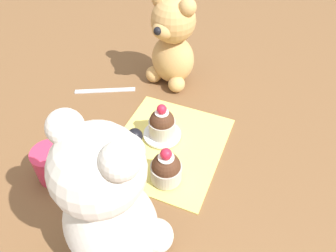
{
  "coord_description": "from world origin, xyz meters",
  "views": [
    {
      "loc": [
        -0.16,
        0.39,
        0.48
      ],
      "look_at": [
        0.0,
        0.0,
        0.06
      ],
      "focal_mm": 35.0,
      "sensor_mm": 36.0,
      "label": 1
    }
  ],
  "objects": [
    {
      "name": "teaspoon",
      "position": [
        0.2,
        -0.1,
        0.0
      ],
      "size": [
        0.13,
        0.07,
        0.01
      ],
      "primitive_type": "cube",
      "rotation": [
        0.0,
        0.0,
        0.47
      ],
      "color": "silver",
      "rests_on": "ground_plane"
    },
    {
      "name": "saucer_plate",
      "position": [
        0.02,
        -0.02,
        0.01
      ],
      "size": [
        0.07,
        0.07,
        0.01
      ],
      "primitive_type": "cylinder",
      "color": "silver",
      "rests_on": "knitted_placemat"
    },
    {
      "name": "juice_glass",
      "position": [
        0.16,
        0.14,
        0.03
      ],
      "size": [
        0.06,
        0.06,
        0.06
      ],
      "primitive_type": "cylinder",
      "color": "#DB3356",
      "rests_on": "ground_plane"
    },
    {
      "name": "teddy_bear_tan",
      "position": [
        0.07,
        -0.2,
        0.1
      ],
      "size": [
        0.12,
        0.12,
        0.21
      ],
      "rotation": [
        0.0,
        0.0,
        2.91
      ],
      "color": "tan",
      "rests_on": "ground_plane"
    },
    {
      "name": "cupcake_near_tan_bear",
      "position": [
        0.02,
        -0.02,
        0.04
      ],
      "size": [
        0.05,
        0.05,
        0.07
      ],
      "color": "#B2ADA3",
      "rests_on": "saucer_plate"
    },
    {
      "name": "ground_plane",
      "position": [
        0.0,
        0.0,
        0.0
      ],
      "size": [
        4.0,
        4.0,
        0.0
      ],
      "primitive_type": "plane",
      "color": "brown"
    },
    {
      "name": "teddy_bear_cream",
      "position": [
        -0.01,
        0.21,
        0.12
      ],
      "size": [
        0.16,
        0.15,
        0.26
      ],
      "rotation": [
        0.0,
        0.0,
        -0.23
      ],
      "color": "silver",
      "rests_on": "ground_plane"
    },
    {
      "name": "knitted_placemat",
      "position": [
        0.0,
        0.0,
        0.0
      ],
      "size": [
        0.2,
        0.24,
        0.01
      ],
      "primitive_type": "cube",
      "color": "#E0D166",
      "rests_on": "ground_plane"
    },
    {
      "name": "cupcake_near_cream_bear",
      "position": [
        -0.03,
        0.07,
        0.03
      ],
      "size": [
        0.05,
        0.05,
        0.07
      ],
      "color": "#B2ADA3",
      "rests_on": "knitted_placemat"
    }
  ]
}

